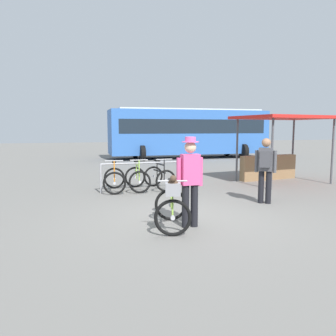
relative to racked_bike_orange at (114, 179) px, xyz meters
The scene contains 10 objects.
ground_plane 3.61m from the racked_bike_orange, 71.91° to the right, with size 80.00×80.00×0.00m, color slate.
bike_rack_rail 0.87m from the racked_bike_orange, 11.26° to the right, with size 2.51×0.11×0.88m.
racked_bike_orange is the anchor object (origin of this frame).
racked_bike_lime 0.70m from the racked_bike_orange, ahead, with size 0.72×1.15×0.98m.
racked_bike_black 1.40m from the racked_bike_orange, ahead, with size 0.79×1.17×0.97m.
featured_bicycle 4.18m from the racked_bike_orange, 82.95° to the right, with size 0.92×1.25×1.09m.
person_with_featured_bike 4.21m from the racked_bike_orange, 77.58° to the right, with size 0.53×0.32×1.72m.
pedestrian_with_backpack 4.38m from the racked_bike_orange, 38.39° to the right, with size 0.48×0.45×1.64m.
bus_distant 12.02m from the racked_bike_orange, 59.23° to the left, with size 10.05×3.55×3.08m.
market_stall 5.91m from the racked_bike_orange, ahead, with size 3.37×2.69×2.30m.
Camera 1 is at (-2.41, -6.56, 1.88)m, focal length 35.96 mm.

